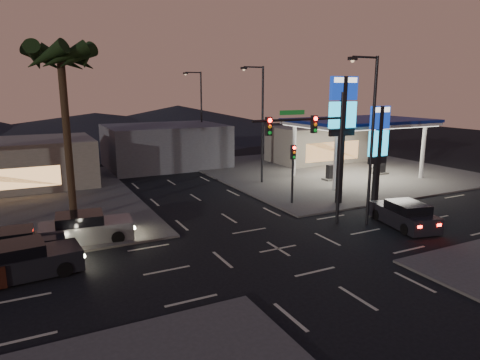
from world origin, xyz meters
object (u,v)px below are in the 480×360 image
pylon_sign_short (379,140)px  car_lane_b_mid (15,245)px  car_lane_b_front (85,228)px  pylon_sign_tall (343,115)px  gas_station (359,123)px  suv_station (405,215)px  car_lane_a_front (22,261)px  traffic_signal_mast (317,141)px

pylon_sign_short → car_lane_b_mid: pylon_sign_short is taller
car_lane_b_front → pylon_sign_tall: bearing=-0.6°
pylon_sign_tall → pylon_sign_short: (2.50, -1.00, -1.74)m
gas_station → pylon_sign_short: (-5.00, -7.50, -0.42)m
pylon_sign_short → car_lane_b_front: pylon_sign_short is taller
pylon_sign_tall → suv_station: size_ratio=1.83×
car_lane_a_front → car_lane_b_front: size_ratio=0.99×
traffic_signal_mast → suv_station: traffic_signal_mast is taller
suv_station → gas_station: bearing=59.5°
gas_station → traffic_signal_mast: (-12.24, -10.01, 0.15)m
car_lane_a_front → car_lane_b_mid: size_ratio=1.09×
gas_station → pylon_sign_short: bearing=-123.7°
gas_station → car_lane_a_front: bearing=-160.7°
car_lane_b_front → suv_station: 18.56m
pylon_sign_short → car_lane_a_front: bearing=-174.3°
gas_station → traffic_signal_mast: 15.82m
traffic_signal_mast → car_lane_b_mid: (-15.95, 2.75, -4.54)m
car_lane_b_mid → car_lane_a_front: bearing=-83.5°
gas_station → car_lane_b_front: size_ratio=2.41×
suv_station → car_lane_b_front: bearing=161.4°
traffic_signal_mast → car_lane_b_front: traffic_signal_mast is taller
gas_station → car_lane_b_front: 25.96m
pylon_sign_tall → pylon_sign_short: bearing=-21.8°
car_lane_a_front → suv_station: (20.69, -2.47, -0.02)m
car_lane_b_mid → pylon_sign_tall: bearing=2.1°
pylon_sign_short → car_lane_b_mid: (-23.19, 0.24, -3.97)m
car_lane_a_front → car_lane_b_front: (3.11, 3.46, 0.01)m
traffic_signal_mast → car_lane_b_mid: size_ratio=1.73×
pylon_sign_short → traffic_signal_mast: (-7.24, -2.51, 0.57)m
pylon_sign_tall → traffic_signal_mast: (-4.74, -3.51, -1.17)m
traffic_signal_mast → car_lane_a_front: (-15.66, 0.22, -4.49)m
pylon_sign_short → traffic_signal_mast: 7.69m
pylon_sign_tall → car_lane_b_front: pylon_sign_tall is taller
car_lane_a_front → traffic_signal_mast: bearing=-0.8°
pylon_sign_short → car_lane_b_front: bearing=176.6°
traffic_signal_mast → car_lane_b_front: 13.83m
traffic_signal_mast → pylon_sign_tall: bearing=36.5°
pylon_sign_tall → car_lane_a_front: (-20.41, -3.29, -5.65)m
suv_station → traffic_signal_mast: bearing=155.9°
car_lane_b_front → car_lane_b_mid: bearing=-164.7°
car_lane_a_front → car_lane_b_mid: 2.54m
pylon_sign_short → suv_station: (-2.21, -4.76, -3.94)m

